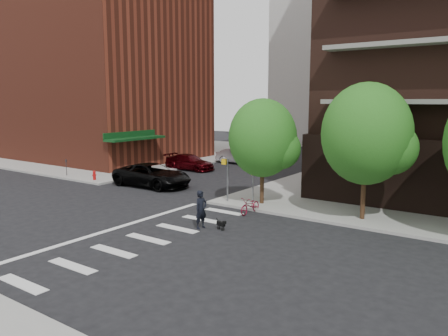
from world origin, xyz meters
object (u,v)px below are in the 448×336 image
object	(u,v)px
scooter	(250,205)
dog_walker	(201,210)
parked_car_silver	(239,156)
parked_car_black	(152,175)
parked_car_maroon	(190,162)
fire_hydrant	(94,175)

from	to	relation	value
scooter	dog_walker	size ratio (longest dim) A/B	0.94
parked_car_silver	scooter	bearing A→B (deg)	-144.57
parked_car_black	parked_car_silver	xyz separation A→B (m)	(-1.20, 13.38, -0.07)
parked_car_maroon	dog_walker	world-z (taller)	dog_walker
parked_car_black	parked_car_maroon	distance (m)	8.03
fire_hydrant	parked_car_maroon	size ratio (longest dim) A/B	0.15
parked_car_maroon	parked_car_black	bearing A→B (deg)	-161.23
fire_hydrant	parked_car_black	size ratio (longest dim) A/B	0.12
parked_car_black	parked_car_silver	distance (m)	13.44
scooter	parked_car_black	bearing A→B (deg)	166.89
parked_car_black	scooter	bearing A→B (deg)	-105.40
parked_car_maroon	dog_walker	bearing A→B (deg)	-139.64
parked_car_black	parked_car_silver	bearing A→B (deg)	3.84
fire_hydrant	dog_walker	bearing A→B (deg)	-19.37
scooter	dog_walker	world-z (taller)	dog_walker
parked_car_maroon	dog_walker	size ratio (longest dim) A/B	2.56
parked_car_black	scooter	world-z (taller)	parked_car_black
dog_walker	parked_car_maroon	bearing A→B (deg)	50.92
parked_car_maroon	parked_car_silver	size ratio (longest dim) A/B	1.04
parked_car_black	scooter	xyz separation A→B (m)	(9.93, -2.50, -0.37)
dog_walker	parked_car_silver	bearing A→B (deg)	38.07
dog_walker	fire_hydrant	bearing A→B (deg)	80.30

